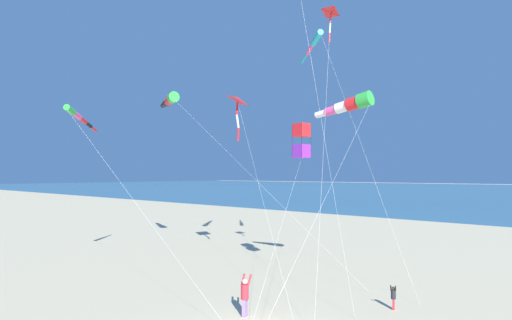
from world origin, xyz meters
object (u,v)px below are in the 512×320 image
(kite_windsock_checkered_midright, at_px, (78,117))
(kite_delta_magenta_far_left, at_px, (238,101))
(kite_windsock_long_streamer_right, at_px, (313,44))
(kite_delta_long_streamer_left, at_px, (331,13))
(kite_windsock_small_distant, at_px, (350,105))
(kite_windsock_rainbow_low_near, at_px, (170,100))
(kite_box_teal_far_right, at_px, (302,141))
(person_child_green_jacket, at_px, (393,296))
(person_adult_flyer, at_px, (245,294))

(kite_windsock_checkered_midright, height_order, kite_delta_magenta_far_left, kite_delta_magenta_far_left)
(kite_windsock_long_streamer_right, bearing_deg, kite_delta_long_streamer_left, 39.60)
(kite_windsock_small_distant, height_order, kite_windsock_long_streamer_right, kite_windsock_long_streamer_right)
(kite_windsock_rainbow_low_near, relative_size, kite_box_teal_far_right, 2.05)
(person_child_green_jacket, distance_m, kite_windsock_checkered_midright, 21.69)
(kite_windsock_long_streamer_right, height_order, kite_delta_magenta_far_left, kite_windsock_long_streamer_right)
(kite_box_teal_far_right, bearing_deg, kite_windsock_small_distant, 106.14)
(kite_box_teal_far_right, xyz_separation_m, kite_delta_long_streamer_left, (0.04, 2.07, 7.19))
(person_adult_flyer, bearing_deg, person_child_green_jacket, 137.28)
(kite_box_teal_far_right, bearing_deg, kite_delta_long_streamer_left, 88.82)
(person_child_green_jacket, bearing_deg, kite_windsock_long_streamer_right, -127.54)
(kite_windsock_long_streamer_right, distance_m, kite_delta_long_streamer_left, 7.23)
(kite_delta_long_streamer_left, bearing_deg, kite_windsock_rainbow_low_near, -91.41)
(person_adult_flyer, relative_size, kite_windsock_small_distant, 0.17)
(kite_windsock_long_streamer_right, relative_size, kite_delta_long_streamer_left, 1.04)
(kite_delta_magenta_far_left, xyz_separation_m, kite_delta_long_streamer_left, (0.40, 7.56, 4.06))
(person_child_green_jacket, bearing_deg, kite_box_teal_far_right, -98.51)
(kite_windsock_rainbow_low_near, xyz_separation_m, kite_box_teal_far_right, (0.33, 13.20, -4.13))
(kite_windsock_small_distant, bearing_deg, kite_windsock_long_streamer_right, -131.62)
(kite_delta_long_streamer_left, bearing_deg, kite_windsock_long_streamer_right, -140.40)
(kite_windsock_small_distant, relative_size, kite_box_teal_far_right, 1.17)
(kite_windsock_long_streamer_right, bearing_deg, kite_windsock_small_distant, 48.38)
(kite_windsock_long_streamer_right, height_order, kite_delta_long_streamer_left, kite_windsock_long_streamer_right)
(kite_windsock_checkered_midright, xyz_separation_m, kite_windsock_rainbow_low_near, (-7.92, -0.72, 2.35))
(person_child_green_jacket, distance_m, kite_windsock_long_streamer_right, 18.85)
(kite_windsock_checkered_midright, height_order, kite_delta_long_streamer_left, kite_delta_long_streamer_left)
(person_child_green_jacket, distance_m, kite_windsock_small_distant, 10.39)
(person_adult_flyer, xyz_separation_m, kite_windsock_small_distant, (-6.92, 1.86, 9.45))
(kite_windsock_long_streamer_right, bearing_deg, kite_delta_magenta_far_left, -30.04)
(person_child_green_jacket, relative_size, kite_windsock_long_streamer_right, 0.07)
(kite_windsock_checkered_midright, bearing_deg, person_adult_flyer, 96.28)
(person_adult_flyer, height_order, kite_windsock_checkered_midright, kite_windsock_checkered_midright)
(kite_windsock_small_distant, bearing_deg, person_child_green_jacket, 60.90)
(kite_windsock_small_distant, distance_m, kite_windsock_long_streamer_right, 9.20)
(kite_windsock_checkered_midright, bearing_deg, kite_windsock_rainbow_low_near, -174.81)
(person_child_green_jacket, xyz_separation_m, kite_box_teal_far_right, (-0.86, -5.76, 7.84))
(person_child_green_jacket, relative_size, kite_delta_magenta_far_left, 0.10)
(kite_windsock_rainbow_low_near, xyz_separation_m, kite_windsock_long_streamer_right, (-5.17, 10.68, 3.72))
(person_adult_flyer, distance_m, kite_box_teal_far_right, 9.70)
(kite_box_teal_far_right, bearing_deg, kite_windsock_rainbow_low_near, -91.44)
(kite_delta_magenta_far_left, bearing_deg, kite_box_teal_far_right, 86.31)
(person_child_green_jacket, bearing_deg, person_adult_flyer, -42.72)
(kite_windsock_small_distant, bearing_deg, kite_windsock_rainbow_low_near, -88.32)
(kite_delta_magenta_far_left, bearing_deg, kite_delta_long_streamer_left, 87.00)
(kite_delta_magenta_far_left, bearing_deg, kite_windsock_long_streamer_right, 149.96)
(kite_windsock_checkered_midright, distance_m, kite_windsock_small_distant, 17.41)
(kite_box_teal_far_right, relative_size, kite_delta_magenta_far_left, 0.78)
(kite_box_teal_far_right, xyz_separation_m, kite_delta_magenta_far_left, (-0.35, -5.49, 3.14))
(person_adult_flyer, relative_size, kite_windsock_rainbow_low_near, 0.10)
(kite_box_teal_far_right, distance_m, kite_windsock_long_streamer_right, 9.91)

